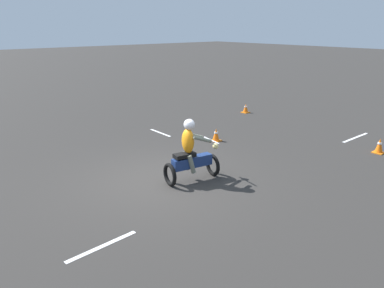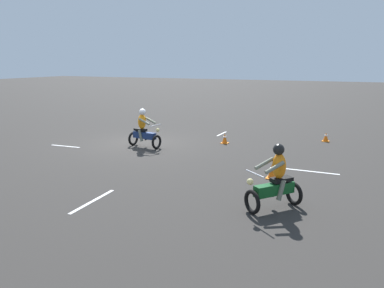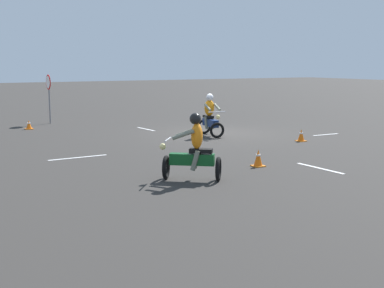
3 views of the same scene
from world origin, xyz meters
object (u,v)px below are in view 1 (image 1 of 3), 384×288
object	(u,v)px
traffic_cone_near_left	(216,135)
traffic_cone_mid_left	(379,146)
motorcycle_rider_foreground	(191,154)
traffic_cone_far_right	(246,108)

from	to	relation	value
traffic_cone_near_left	traffic_cone_mid_left	world-z (taller)	traffic_cone_mid_left
motorcycle_rider_foreground	traffic_cone_near_left	distance (m)	3.64
motorcycle_rider_foreground	traffic_cone_far_right	distance (m)	8.31
traffic_cone_far_right	motorcycle_rider_foreground	bearing A→B (deg)	32.08
traffic_cone_mid_left	traffic_cone_far_right	xyz separation A→B (m)	(-1.06, -6.57, -0.03)
traffic_cone_near_left	traffic_cone_mid_left	distance (m)	5.25
motorcycle_rider_foreground	traffic_cone_near_left	world-z (taller)	motorcycle_rider_foreground
traffic_cone_far_right	traffic_cone_near_left	bearing A→B (deg)	29.26
motorcycle_rider_foreground	traffic_cone_mid_left	distance (m)	6.37
traffic_cone_mid_left	traffic_cone_far_right	size ratio (longest dim) A/B	1.15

